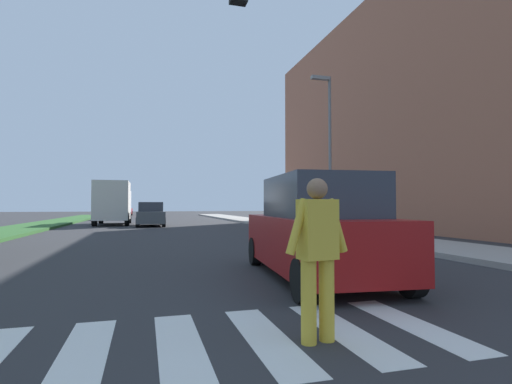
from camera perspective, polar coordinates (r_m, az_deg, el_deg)
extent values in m
plane|color=#2D2D30|center=(27.39, -14.25, -4.87)|extent=(140.00, 140.00, 0.00)
cube|color=silver|center=(4.28, -23.98, -20.94)|extent=(0.45, 2.20, 0.01)
cube|color=silver|center=(4.26, -11.00, -21.17)|extent=(0.45, 2.20, 0.01)
cube|color=silver|center=(4.42, 1.49, -20.45)|extent=(0.45, 2.20, 0.01)
cube|color=silver|center=(4.76, 12.51, -19.07)|extent=(0.45, 2.20, 0.01)
cube|color=silver|center=(5.23, 21.64, -17.40)|extent=(0.45, 2.20, 0.01)
cube|color=#2D5B28|center=(26.25, -30.88, -4.61)|extent=(3.03, 64.00, 0.15)
cube|color=#A36047|center=(27.32, 27.58, 10.16)|extent=(11.03, 31.64, 14.10)
cube|color=#9E9991|center=(26.94, 3.78, -4.81)|extent=(3.00, 64.00, 0.15)
cylinder|color=slate|center=(19.21, 10.76, 5.51)|extent=(0.14, 0.14, 7.50)
cube|color=gray|center=(19.80, 9.34, 16.11)|extent=(0.90, 0.24, 0.16)
cylinder|color=gold|center=(4.28, 10.28, -15.18)|extent=(0.18, 0.18, 0.85)
cylinder|color=gold|center=(4.17, 7.70, -15.57)|extent=(0.18, 0.18, 0.85)
cube|color=gold|center=(4.12, 8.95, -5.38)|extent=(0.41, 0.29, 0.62)
cylinder|color=gold|center=(4.25, 11.65, -4.83)|extent=(0.28, 0.13, 0.58)
cylinder|color=gold|center=(3.99, 6.06, -5.05)|extent=(0.28, 0.13, 0.58)
sphere|color=#8C664C|center=(4.11, 8.92, 0.48)|extent=(0.25, 0.25, 0.22)
cube|color=maroon|center=(7.79, 8.80, -7.15)|extent=(2.30, 4.75, 0.96)
cube|color=#2D333D|center=(7.55, 9.35, -0.66)|extent=(1.89, 2.67, 0.79)
cylinder|color=black|center=(9.39, -0.11, -8.63)|extent=(0.28, 0.66, 0.64)
cylinder|color=black|center=(9.86, 9.99, -8.28)|extent=(0.28, 0.66, 0.64)
cylinder|color=black|center=(5.83, 6.81, -12.70)|extent=(0.28, 0.66, 0.64)
cylinder|color=black|center=(6.56, 21.76, -11.37)|extent=(0.28, 0.66, 0.64)
cube|color=#474C51|center=(27.95, -15.14, -3.55)|extent=(1.81, 4.54, 0.78)
cube|color=#2D333D|center=(27.71, -15.13, -2.10)|extent=(1.59, 2.05, 0.64)
cylinder|color=black|center=(29.78, -16.77, -3.99)|extent=(0.22, 0.64, 0.64)
cylinder|color=black|center=(29.79, -13.61, -4.02)|extent=(0.22, 0.64, 0.64)
cylinder|color=black|center=(26.14, -16.91, -4.28)|extent=(0.22, 0.64, 0.64)
cylinder|color=black|center=(26.16, -13.30, -4.31)|extent=(0.22, 0.64, 0.64)
cube|color=navy|center=(41.77, -19.29, -2.93)|extent=(2.12, 4.50, 0.83)
cube|color=#2D333D|center=(41.54, -19.33, -1.89)|extent=(1.71, 2.09, 0.68)
cylinder|color=black|center=(43.61, -20.01, -3.30)|extent=(0.27, 0.66, 0.64)
cylinder|color=black|center=(43.39, -17.92, -3.33)|extent=(0.27, 0.66, 0.64)
cylinder|color=black|center=(40.19, -20.78, -3.41)|extent=(0.27, 0.66, 0.64)
cylinder|color=black|center=(39.95, -18.52, -3.44)|extent=(0.27, 0.66, 0.64)
cube|color=maroon|center=(56.74, -18.62, -2.69)|extent=(1.95, 4.50, 0.78)
cube|color=#2D333D|center=(56.52, -18.63, -1.98)|extent=(1.64, 2.06, 0.63)
cylinder|color=black|center=(58.58, -19.25, -2.94)|extent=(0.25, 0.65, 0.64)
cylinder|color=black|center=(58.44, -17.68, -2.96)|extent=(0.25, 0.65, 0.64)
cylinder|color=black|center=(55.07, -19.62, -3.00)|extent=(0.25, 0.65, 0.64)
cylinder|color=black|center=(54.92, -17.96, -3.02)|extent=(0.25, 0.65, 0.64)
cube|color=silver|center=(32.73, -19.82, -1.79)|extent=(2.30, 2.00, 2.20)
cube|color=beige|center=(29.64, -20.22, -1.20)|extent=(2.30, 4.20, 2.70)
cylinder|color=black|center=(32.84, -21.67, -3.52)|extent=(0.30, 0.90, 0.90)
cylinder|color=black|center=(32.69, -18.00, -3.57)|extent=(0.30, 0.90, 0.90)
cylinder|color=black|center=(28.71, -22.51, -3.74)|extent=(0.30, 0.90, 0.90)
cylinder|color=black|center=(28.55, -18.31, -3.81)|extent=(0.30, 0.90, 0.90)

